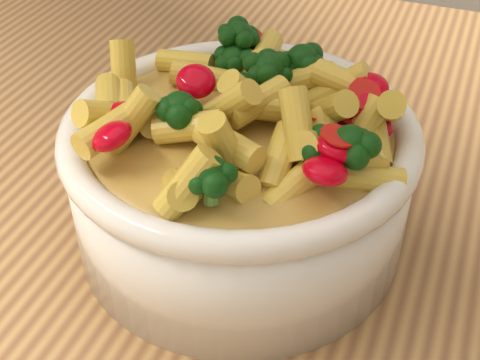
% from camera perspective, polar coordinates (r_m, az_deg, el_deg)
% --- Properties ---
extents(table, '(1.20, 0.80, 0.90)m').
position_cam_1_polar(table, '(0.61, -8.73, -6.16)').
color(table, tan).
rests_on(table, ground).
extents(serving_bowl, '(0.23, 0.23, 0.10)m').
position_cam_1_polar(serving_bowl, '(0.44, 0.00, 0.12)').
color(serving_bowl, white).
rests_on(serving_bowl, table).
extents(pasta_salad, '(0.18, 0.18, 0.04)m').
position_cam_1_polar(pasta_salad, '(0.41, 0.00, 6.86)').
color(pasta_salad, '#EAC949').
rests_on(pasta_salad, serving_bowl).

